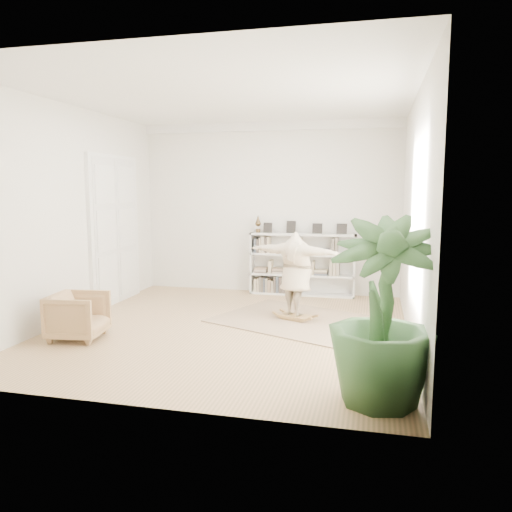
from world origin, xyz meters
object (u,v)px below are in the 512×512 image
Objects in this scene: bookshelf at (302,265)px; armchair at (78,316)px; person at (296,271)px; houseplant at (382,311)px; rocker_board at (295,316)px.

armchair is at bearing -125.70° from bookshelf.
person is at bearing -66.46° from armchair.
person is at bearing 114.01° from houseplant.
bookshelf is 2.11m from person.
armchair is 0.39× the size of houseplant.
rocker_board is at bearing -66.46° from armchair.
armchair is at bearing 53.42° from person.
armchair is 0.44× the size of person.
houseplant reaches higher than bookshelf.
rocker_board is (0.20, -2.09, -0.57)m from bookshelf.
bookshelf is 1.26× the size of person.
rocker_board is 3.46m from houseplant.
person is 3.35m from houseplant.
person is at bearing -84.65° from bookshelf.
armchair is at bearing -126.58° from rocker_board.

